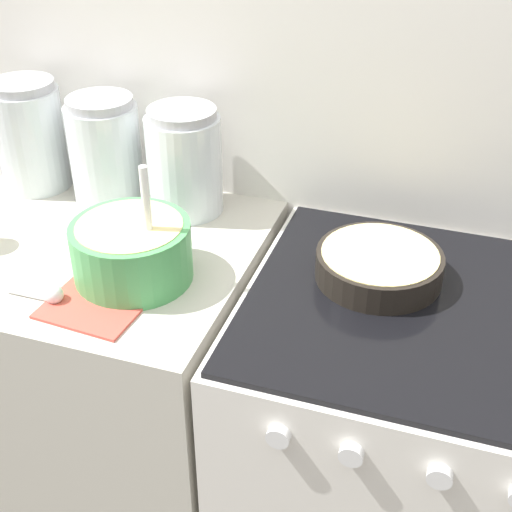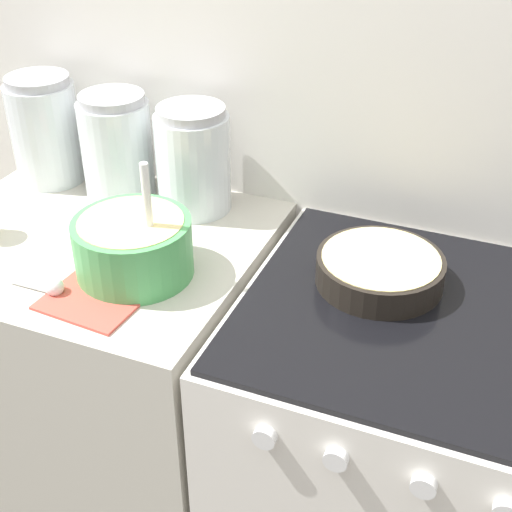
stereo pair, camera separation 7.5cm
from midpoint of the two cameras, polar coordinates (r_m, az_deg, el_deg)
name	(u,v)px [view 1 (the left image)]	position (r m, az deg, el deg)	size (l,w,h in m)	color
wall_back	(294,73)	(1.56, 1.68, 14.45)	(4.43, 0.05, 2.40)	white
countertop_cabinet	(108,399)	(1.82, -12.91, -11.12)	(0.71, 0.62, 0.90)	beige
stove	(400,472)	(1.65, 10.14, -16.70)	(0.69, 0.64, 0.90)	white
mixing_bowl	(132,248)	(1.39, -11.45, 0.60)	(0.23, 0.23, 0.24)	#4CA559
baking_pan	(379,265)	(1.39, 8.30, -0.72)	(0.25, 0.25, 0.06)	black
storage_jar_left	(31,142)	(1.79, -18.70, 8.61)	(0.16, 0.16, 0.26)	silver
storage_jar_middle	(106,156)	(1.68, -13.19, 7.78)	(0.16, 0.16, 0.24)	silver
storage_jar_right	(185,168)	(1.60, -7.07, 6.98)	(0.17, 0.17, 0.24)	silver
recipe_page	(114,287)	(1.40, -12.84, -2.44)	(0.20, 0.29, 0.01)	#CC4C3F
measuring_spoon	(48,294)	(1.39, -17.77, -2.97)	(0.12, 0.04, 0.04)	white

